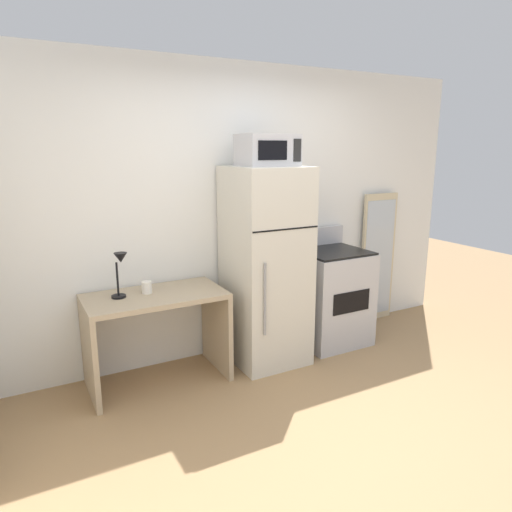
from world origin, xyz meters
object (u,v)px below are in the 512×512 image
Objects in this scene: desk at (156,322)px; microwave at (267,150)px; desk_lamp at (120,267)px; oven_range at (331,296)px; coffee_mug at (147,287)px; refrigerator at (266,266)px; leaning_mirror at (378,258)px.

microwave reaches higher than desk.
microwave is (1.23, -0.09, 0.86)m from desk_lamp.
oven_range is at bearing 3.82° from microwave.
refrigerator reaches higher than coffee_mug.
refrigerator is 3.75× the size of microwave.
desk_lamp is 0.28m from coffee_mug.
coffee_mug is 1.81m from oven_range.
leaning_mirror is (2.80, 0.21, -0.29)m from desk_lamp.
desk is at bearing 176.67° from microwave.
oven_range is at bearing -0.24° from desk.
refrigerator reaches higher than desk.
desk_lamp is at bearing 175.69° from microwave.
oven_range reaches higher than desk.
desk_lamp reaches higher than oven_range.
refrigerator is at bearing -169.76° from leaning_mirror.
refrigerator is at bearing -177.79° from oven_range.
leaning_mirror is at bearing 17.24° from oven_range.
leaning_mirror reaches higher than coffee_mug.
desk_lamp is at bearing 171.82° from desk.
oven_range is (0.75, 0.03, -0.40)m from refrigerator.
desk is 1.66m from microwave.
desk is 1.04m from refrigerator.
refrigerator is at bearing -3.33° from desk_lamp.
oven_range is 0.89m from leaning_mirror.
desk_lamp is 1.24m from refrigerator.
oven_range is at bearing 2.21° from refrigerator.
desk is at bearing -50.78° from coffee_mug.
microwave is 0.42× the size of oven_range.
refrigerator reaches higher than desk_lamp.
desk is 0.63× the size of refrigerator.
desk is at bearing -174.46° from leaning_mirror.
refrigerator reaches higher than oven_range.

